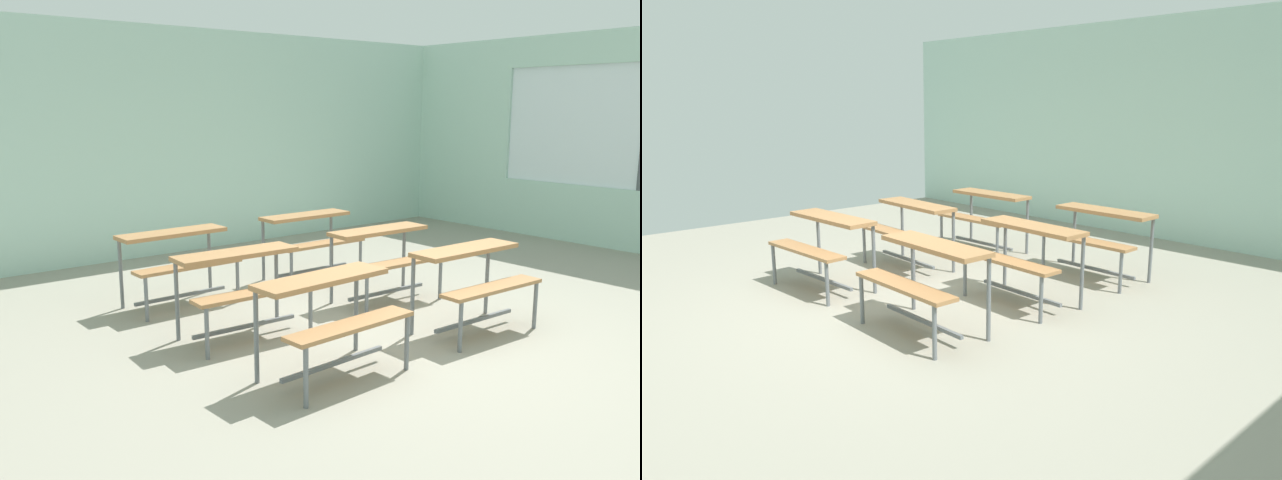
# 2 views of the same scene
# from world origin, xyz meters

# --- Properties ---
(ground) EXTENTS (10.00, 9.00, 0.05)m
(ground) POSITION_xyz_m (0.00, 0.00, -0.03)
(ground) COLOR gray
(wall_back) EXTENTS (10.00, 0.12, 3.00)m
(wall_back) POSITION_xyz_m (0.00, 4.50, 1.50)
(wall_back) COLOR silver
(wall_back) RESTS_ON ground
(desk_bench_r0c0) EXTENTS (1.12, 0.64, 0.74)m
(desk_bench_r0c0) POSITION_xyz_m (-1.00, -0.19, 0.56)
(desk_bench_r0c0) COLOR #A87547
(desk_bench_r0c0) RESTS_ON ground
(desk_bench_r0c1) EXTENTS (1.12, 0.62, 0.74)m
(desk_bench_r0c1) POSITION_xyz_m (0.62, -0.20, 0.56)
(desk_bench_r0c1) COLOR #A87547
(desk_bench_r0c1) RESTS_ON ground
(desk_bench_r1c0) EXTENTS (1.13, 0.64, 0.74)m
(desk_bench_r1c0) POSITION_xyz_m (-1.05, 0.95, 0.56)
(desk_bench_r1c0) COLOR #A87547
(desk_bench_r1c0) RESTS_ON ground
(desk_bench_r1c1) EXTENTS (1.12, 0.64, 0.74)m
(desk_bench_r1c1) POSITION_xyz_m (0.68, 0.97, 0.56)
(desk_bench_r1c1) COLOR #A87547
(desk_bench_r1c1) RESTS_ON ground
(desk_bench_r2c0) EXTENTS (1.11, 0.61, 0.74)m
(desk_bench_r2c0) POSITION_xyz_m (-1.03, 2.16, 0.56)
(desk_bench_r2c0) COLOR #A87547
(desk_bench_r2c0) RESTS_ON ground
(desk_bench_r2c1) EXTENTS (1.11, 0.60, 0.74)m
(desk_bench_r2c1) POSITION_xyz_m (0.67, 2.18, 0.56)
(desk_bench_r2c1) COLOR #A87547
(desk_bench_r2c1) RESTS_ON ground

